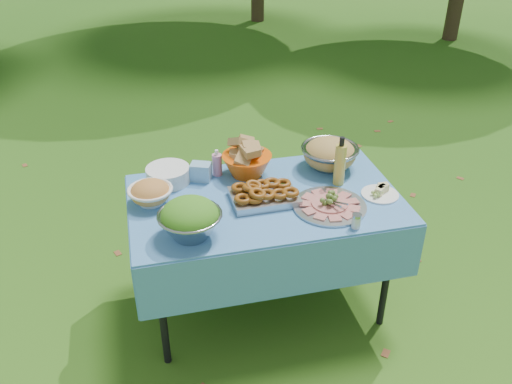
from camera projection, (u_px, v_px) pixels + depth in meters
ground at (264, 303)px, 3.33m from camera, size 80.00×80.00×0.00m
picnic_table at (265, 253)px, 3.13m from camera, size 1.46×0.86×0.76m
salad_bowl at (190, 219)px, 2.59m from camera, size 0.35×0.35×0.20m
pasta_bowl_white at (150, 192)px, 2.86m from camera, size 0.29×0.29×0.13m
plate_stack at (168, 175)px, 3.06m from camera, size 0.25×0.25×0.09m
wipes_box at (201, 172)px, 3.08m from camera, size 0.13×0.12×0.10m
sanitizer_bottle at (217, 162)px, 3.11m from camera, size 0.07×0.07×0.16m
bread_bowl at (247, 160)px, 3.11m from camera, size 0.37×0.37×0.19m
pasta_bowl_steel at (330, 153)px, 3.19m from camera, size 0.42×0.42×0.18m
fried_tray at (264, 194)px, 2.89m from camera, size 0.36×0.26×0.08m
charcuterie_platter at (330, 200)px, 2.83m from camera, size 0.43×0.43×0.09m
oil_bottle at (340, 161)px, 2.99m from camera, size 0.07×0.07×0.29m
cheese_plate at (380, 191)px, 2.95m from camera, size 0.27×0.27×0.06m
shaker at (356, 221)px, 2.68m from camera, size 0.05×0.05×0.08m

